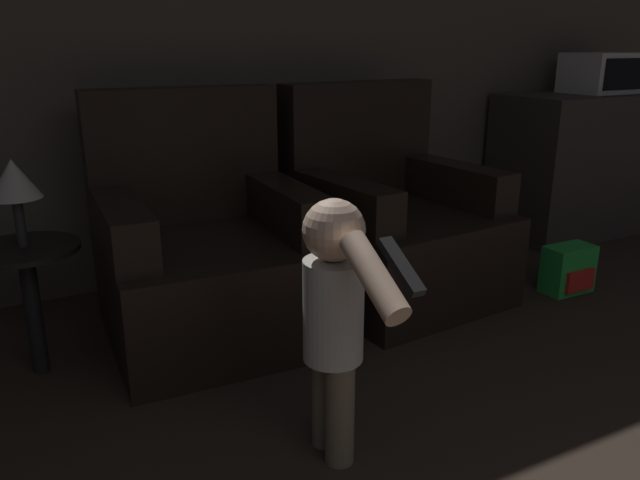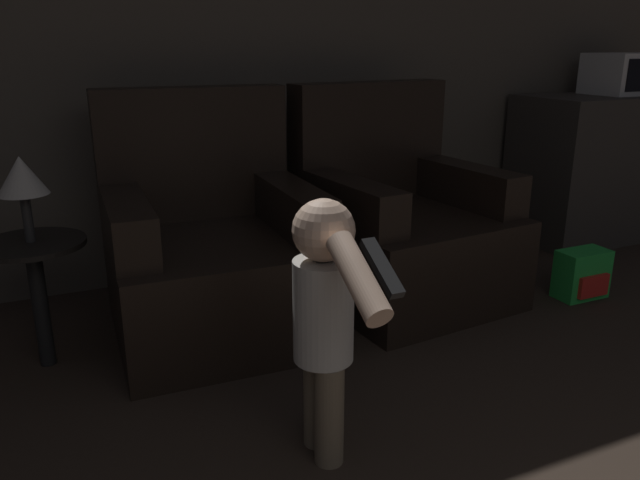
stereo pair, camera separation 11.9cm
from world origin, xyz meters
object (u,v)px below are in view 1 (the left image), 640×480
(armchair_left, at_px, (206,255))
(toy_backpack, at_px, (569,270))
(person_toddler, at_px, (335,311))
(microwave, at_px, (605,73))
(armchair_right, at_px, (390,227))
(lamp, at_px, (14,181))

(armchair_left, xyz_separation_m, toy_backpack, (1.74, -0.43, -0.22))
(person_toddler, height_order, microwave, microwave)
(armchair_right, bearing_deg, microwave, 5.00)
(lamp, bearing_deg, armchair_right, 2.22)
(armchair_left, bearing_deg, lamp, -172.66)
(microwave, height_order, lamp, microwave)
(armchair_right, height_order, microwave, microwave)
(armchair_right, xyz_separation_m, toy_backpack, (0.80, -0.43, -0.22))
(person_toddler, relative_size, lamp, 2.52)
(armchair_right, bearing_deg, armchair_left, 174.56)
(microwave, bearing_deg, armchair_left, -173.07)
(person_toddler, distance_m, lamp, 1.26)
(armchair_left, relative_size, person_toddler, 1.27)
(lamp, bearing_deg, armchair_left, 5.25)
(armchair_left, distance_m, toy_backpack, 1.81)
(person_toddler, relative_size, microwave, 1.60)
(armchair_right, relative_size, microwave, 2.04)
(toy_backpack, bearing_deg, armchair_left, 166.16)
(armchair_right, relative_size, lamp, 3.21)
(armchair_right, bearing_deg, toy_backpack, -33.69)
(armchair_left, distance_m, microwave, 2.89)
(toy_backpack, distance_m, microwave, 1.58)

